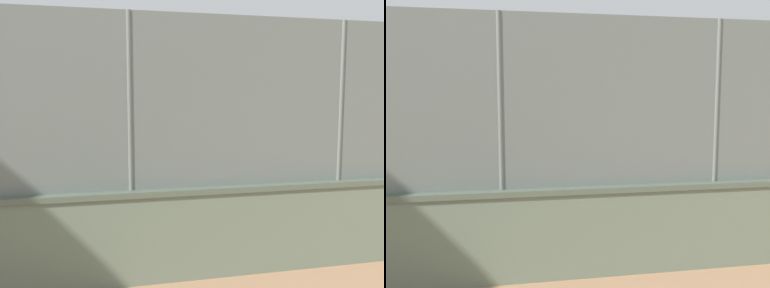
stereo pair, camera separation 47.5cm
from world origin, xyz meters
TOP-DOWN VIEW (x-y plane):
  - ground_plane at (0.00, 0.00)m, footprint 260.00×260.00m
  - perimeter_wall at (1.37, 9.75)m, footprint 28.74×0.94m
  - fence_panel_on_wall at (1.37, 9.75)m, footprint 28.23×0.61m
  - player_foreground_swinging at (-3.41, -0.17)m, footprint 0.72×1.12m
  - player_crossing_court at (-3.87, 5.21)m, footprint 0.99×0.68m
  - sports_ball at (-3.36, 1.74)m, footprint 0.22×0.22m

SIDE VIEW (x-z plane):
  - ground_plane at x=0.00m, z-range 0.00..0.00m
  - sports_ball at x=-3.36m, z-range 0.00..0.22m
  - perimeter_wall at x=1.37m, z-range 0.01..1.30m
  - player_crossing_court at x=-3.87m, z-range 0.15..1.81m
  - player_foreground_swinging at x=-3.41m, z-range 0.15..1.82m
  - fence_panel_on_wall at x=1.37m, z-range 1.30..3.67m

